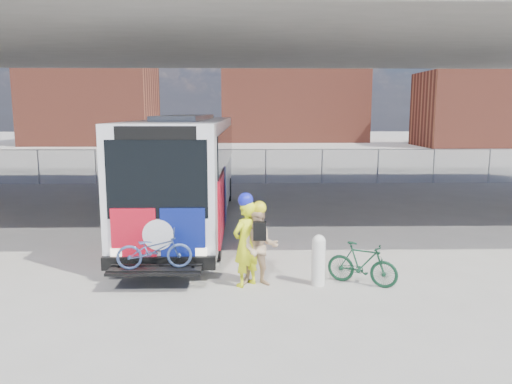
{
  "coord_description": "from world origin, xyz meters",
  "views": [
    {
      "loc": [
        -0.02,
        -14.36,
        3.83
      ],
      "look_at": [
        0.24,
        -0.66,
        1.6
      ],
      "focal_mm": 35.0,
      "sensor_mm": 36.0,
      "label": 1
    }
  ],
  "objects_px": {
    "cyclist_hivis": "(246,241)",
    "bike_parked": "(362,264)",
    "cyclist_tan": "(259,246)",
    "bus": "(188,162)",
    "bollard": "(318,258)"
  },
  "relations": [
    {
      "from": "cyclist_hivis",
      "to": "bike_parked",
      "type": "distance_m",
      "value": 2.64
    },
    {
      "from": "cyclist_tan",
      "to": "bus",
      "type": "bearing_deg",
      "value": 109.98
    },
    {
      "from": "bus",
      "to": "cyclist_tan",
      "type": "height_order",
      "value": "bus"
    },
    {
      "from": "cyclist_hivis",
      "to": "cyclist_tan",
      "type": "distance_m",
      "value": 0.32
    },
    {
      "from": "cyclist_tan",
      "to": "bollard",
      "type": "bearing_deg",
      "value": 0.54
    },
    {
      "from": "bollard",
      "to": "cyclist_tan",
      "type": "height_order",
      "value": "cyclist_tan"
    },
    {
      "from": "bike_parked",
      "to": "cyclist_hivis",
      "type": "bearing_deg",
      "value": 118.63
    },
    {
      "from": "bus",
      "to": "bike_parked",
      "type": "relative_size",
      "value": 8.11
    },
    {
      "from": "bollard",
      "to": "cyclist_tan",
      "type": "xyz_separation_m",
      "value": [
        -1.31,
        -0.0,
        0.28
      ]
    },
    {
      "from": "cyclist_hivis",
      "to": "bike_parked",
      "type": "height_order",
      "value": "cyclist_hivis"
    },
    {
      "from": "bus",
      "to": "cyclist_tan",
      "type": "xyz_separation_m",
      "value": [
        2.26,
        -6.34,
        -1.21
      ]
    },
    {
      "from": "bus",
      "to": "cyclist_hivis",
      "type": "relative_size",
      "value": 6.18
    },
    {
      "from": "bus",
      "to": "bollard",
      "type": "xyz_separation_m",
      "value": [
        3.56,
        -6.33,
        -1.5
      ]
    },
    {
      "from": "cyclist_hivis",
      "to": "bike_parked",
      "type": "relative_size",
      "value": 1.31
    },
    {
      "from": "cyclist_hivis",
      "to": "bike_parked",
      "type": "xyz_separation_m",
      "value": [
        2.58,
        -0.0,
        -0.53
      ]
    }
  ]
}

